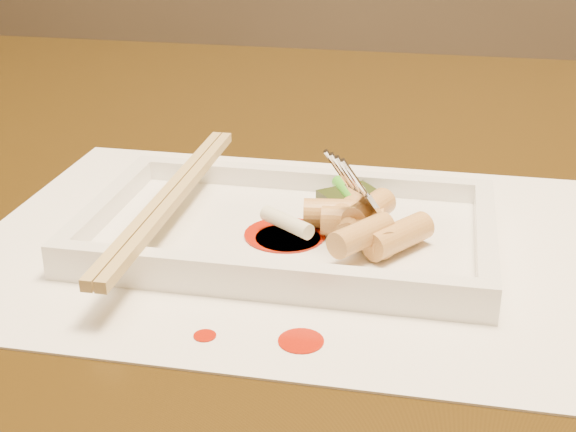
% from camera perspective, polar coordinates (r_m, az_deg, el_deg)
% --- Properties ---
extents(table, '(1.40, 0.90, 0.75)m').
position_cam_1_polar(table, '(0.69, 0.75, -4.74)').
color(table, black).
rests_on(table, ground).
extents(placemat, '(0.40, 0.30, 0.00)m').
position_cam_1_polar(placemat, '(0.52, 0.00, -1.88)').
color(placemat, white).
rests_on(placemat, table).
extents(sauce_splatter_a, '(0.02, 0.02, 0.00)m').
position_cam_1_polar(sauce_splatter_a, '(0.42, 0.93, -8.87)').
color(sauce_splatter_a, '#A91604').
rests_on(sauce_splatter_a, placemat).
extents(sauce_splatter_b, '(0.01, 0.01, 0.00)m').
position_cam_1_polar(sauce_splatter_b, '(0.42, -5.94, -8.46)').
color(sauce_splatter_b, '#A91604').
rests_on(sauce_splatter_b, placemat).
extents(plate_base, '(0.26, 0.16, 0.01)m').
position_cam_1_polar(plate_base, '(0.52, 0.00, -1.41)').
color(plate_base, white).
rests_on(plate_base, placemat).
extents(plate_rim_far, '(0.26, 0.01, 0.01)m').
position_cam_1_polar(plate_rim_far, '(0.58, 1.44, 2.64)').
color(plate_rim_far, white).
rests_on(plate_rim_far, plate_base).
extents(plate_rim_near, '(0.26, 0.01, 0.01)m').
position_cam_1_polar(plate_rim_near, '(0.45, -1.87, -4.11)').
color(plate_rim_near, white).
rests_on(plate_rim_near, plate_base).
extents(plate_rim_left, '(0.01, 0.14, 0.01)m').
position_cam_1_polar(plate_rim_left, '(0.55, -12.76, 0.75)').
color(plate_rim_left, white).
rests_on(plate_rim_left, plate_base).
extents(plate_rim_right, '(0.01, 0.14, 0.01)m').
position_cam_1_polar(plate_rim_right, '(0.51, 13.88, -1.43)').
color(plate_rim_right, white).
rests_on(plate_rim_right, plate_base).
extents(veg_piece, '(0.05, 0.05, 0.01)m').
position_cam_1_polar(veg_piece, '(0.55, 4.44, 1.14)').
color(veg_piece, black).
rests_on(veg_piece, plate_base).
extents(scallion_white, '(0.04, 0.03, 0.01)m').
position_cam_1_polar(scallion_white, '(0.50, -0.09, -0.45)').
color(scallion_white, '#EAEACC').
rests_on(scallion_white, plate_base).
extents(scallion_green, '(0.04, 0.08, 0.01)m').
position_cam_1_polar(scallion_green, '(0.52, 4.94, 0.80)').
color(scallion_green, green).
rests_on(scallion_green, plate_base).
extents(chopstick_a, '(0.01, 0.25, 0.01)m').
position_cam_1_polar(chopstick_a, '(0.53, -8.71, 1.45)').
color(chopstick_a, tan).
rests_on(chopstick_a, plate_rim_near).
extents(chopstick_b, '(0.01, 0.25, 0.01)m').
position_cam_1_polar(chopstick_b, '(0.53, -7.89, 1.39)').
color(chopstick_b, tan).
rests_on(chopstick_b, plate_rim_near).
extents(fork, '(0.09, 0.10, 0.14)m').
position_cam_1_polar(fork, '(0.50, 8.37, 6.90)').
color(fork, silver).
rests_on(fork, plate_base).
extents(sauce_blob_0, '(0.05, 0.05, 0.00)m').
position_cam_1_polar(sauce_blob_0, '(0.51, -0.23, -1.34)').
color(sauce_blob_0, '#A91604').
rests_on(sauce_blob_0, plate_base).
extents(sauce_blob_1, '(0.04, 0.04, 0.00)m').
position_cam_1_polar(sauce_blob_1, '(0.50, -0.00, -1.60)').
color(sauce_blob_1, '#A91604').
rests_on(sauce_blob_1, plate_base).
extents(rice_cake_0, '(0.05, 0.03, 0.02)m').
position_cam_1_polar(rice_cake_0, '(0.52, 3.82, 0.15)').
color(rice_cake_0, tan).
rests_on(rice_cake_0, plate_base).
extents(rice_cake_1, '(0.04, 0.05, 0.02)m').
position_cam_1_polar(rice_cake_1, '(0.49, 7.86, -1.42)').
color(rice_cake_1, tan).
rests_on(rice_cake_1, plate_base).
extents(rice_cake_2, '(0.03, 0.04, 0.02)m').
position_cam_1_polar(rice_cake_2, '(0.51, 5.81, 0.36)').
color(rice_cake_2, tan).
rests_on(rice_cake_2, plate_base).
extents(rice_cake_3, '(0.04, 0.02, 0.02)m').
position_cam_1_polar(rice_cake_3, '(0.51, 4.58, -0.41)').
color(rice_cake_3, tan).
rests_on(rice_cake_3, plate_base).
extents(rice_cake_4, '(0.02, 0.04, 0.02)m').
position_cam_1_polar(rice_cake_4, '(0.50, 4.80, -0.53)').
color(rice_cake_4, tan).
rests_on(rice_cake_4, plate_base).
extents(rice_cake_5, '(0.04, 0.05, 0.02)m').
position_cam_1_polar(rice_cake_5, '(0.47, 5.23, -1.35)').
color(rice_cake_5, tan).
rests_on(rice_cake_5, plate_base).
extents(rice_cake_6, '(0.04, 0.06, 0.02)m').
position_cam_1_polar(rice_cake_6, '(0.50, 5.44, -0.64)').
color(rice_cake_6, tan).
rests_on(rice_cake_6, plate_base).
extents(rice_cake_7, '(0.05, 0.05, 0.02)m').
position_cam_1_polar(rice_cake_7, '(0.49, 5.31, -1.02)').
color(rice_cake_7, tan).
rests_on(rice_cake_7, plate_base).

